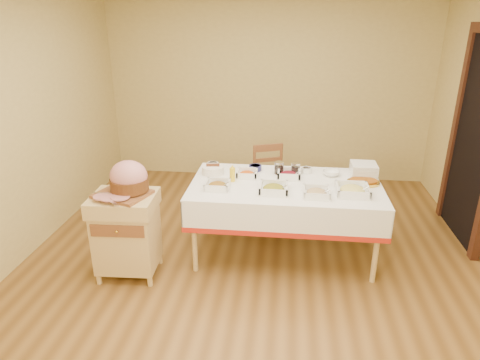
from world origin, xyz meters
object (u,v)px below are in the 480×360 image
(preserve_jar_right, at_px, (295,169))
(brass_platter, at_px, (363,182))
(butcher_cart, at_px, (126,230))
(ham_on_board, at_px, (128,180))
(dining_chair, at_px, (271,182))
(bread_basket, at_px, (213,170))
(mustard_bottle, at_px, (232,174))
(dining_table, at_px, (285,199))
(plate_stack, at_px, (363,170))
(preserve_jar_left, at_px, (279,168))

(preserve_jar_right, xyz_separation_m, brass_platter, (0.64, -0.19, -0.03))
(butcher_cart, bearing_deg, ham_on_board, 38.03)
(butcher_cart, xyz_separation_m, ham_on_board, (0.05, 0.04, 0.47))
(dining_chair, relative_size, bread_basket, 3.86)
(ham_on_board, bearing_deg, preserve_jar_right, 27.71)
(preserve_jar_right, distance_m, bread_basket, 0.84)
(butcher_cart, relative_size, mustard_bottle, 4.69)
(dining_table, relative_size, brass_platter, 5.87)
(butcher_cart, height_order, preserve_jar_right, preserve_jar_right)
(mustard_bottle, bearing_deg, plate_stack, 12.11)
(bread_basket, height_order, brass_platter, bread_basket)
(preserve_jar_left, distance_m, bread_basket, 0.67)
(ham_on_board, distance_m, bread_basket, 0.94)
(preserve_jar_left, relative_size, brass_platter, 0.40)
(butcher_cart, relative_size, plate_stack, 3.22)
(preserve_jar_left, bearing_deg, preserve_jar_right, 3.00)
(butcher_cart, xyz_separation_m, bread_basket, (0.68, 0.72, 0.35))
(mustard_bottle, relative_size, bread_basket, 0.76)
(plate_stack, distance_m, brass_platter, 0.21)
(preserve_jar_right, distance_m, brass_platter, 0.67)
(preserve_jar_right, bearing_deg, bread_basket, -174.10)
(ham_on_board, height_order, mustard_bottle, ham_on_board)
(dining_chair, relative_size, preserve_jar_right, 7.32)
(dining_table, height_order, butcher_cart, butcher_cart)
(dining_table, bearing_deg, butcher_cart, -159.39)
(mustard_bottle, bearing_deg, dining_table, -0.32)
(butcher_cart, bearing_deg, preserve_jar_right, 28.07)
(dining_chair, distance_m, bread_basket, 0.93)
(preserve_jar_left, bearing_deg, butcher_cart, -149.34)
(mustard_bottle, xyz_separation_m, bread_basket, (-0.22, 0.18, -0.03))
(preserve_jar_right, height_order, mustard_bottle, mustard_bottle)
(dining_table, xyz_separation_m, mustard_bottle, (-0.52, 0.00, 0.24))
(mustard_bottle, bearing_deg, brass_platter, 3.46)
(ham_on_board, bearing_deg, butcher_cart, -141.97)
(preserve_jar_right, bearing_deg, preserve_jar_left, -177.00)
(dining_chair, bearing_deg, plate_stack, -30.29)
(butcher_cart, bearing_deg, dining_chair, 47.53)
(dining_chair, height_order, preserve_jar_left, preserve_jar_left)
(preserve_jar_right, xyz_separation_m, plate_stack, (0.67, 0.01, 0.01))
(butcher_cart, xyz_separation_m, preserve_jar_left, (1.34, 0.80, 0.36))
(ham_on_board, xyz_separation_m, bread_basket, (0.63, 0.68, -0.12))
(ham_on_board, distance_m, brass_platter, 2.19)
(mustard_bottle, bearing_deg, bread_basket, 140.56)
(preserve_jar_right, bearing_deg, dining_chair, 115.69)
(preserve_jar_right, bearing_deg, mustard_bottle, -156.14)
(mustard_bottle, bearing_deg, ham_on_board, -149.69)
(dining_chair, xyz_separation_m, ham_on_board, (-1.20, -1.32, 0.48))
(dining_table, relative_size, plate_stack, 7.38)
(dining_chair, xyz_separation_m, preserve_jar_left, (0.10, -0.56, 0.37))
(butcher_cart, height_order, dining_chair, dining_chair)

